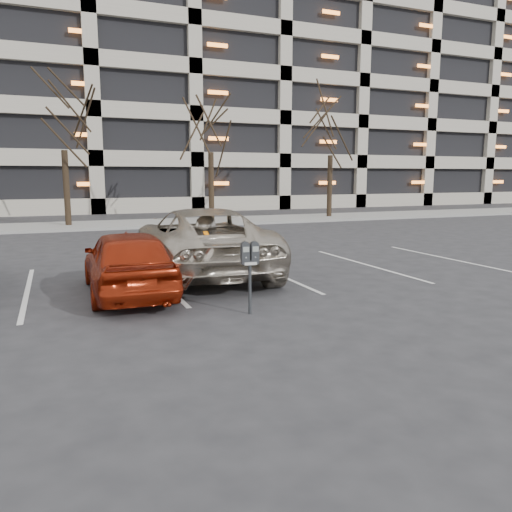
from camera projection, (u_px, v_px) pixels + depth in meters
name	position (u px, v px, depth m)	size (l,w,h in m)	color
ground	(254.00, 298.00, 9.86)	(140.00, 140.00, 0.00)	#28282B
sidewalk	(134.00, 224.00, 24.50)	(80.00, 4.00, 0.12)	gray
stall_lines	(161.00, 281.00, 11.45)	(16.90, 5.20, 0.00)	silver
parking_garage	(238.00, 97.00, 43.82)	(52.00, 20.00, 19.00)	black
tree_b	(61.00, 101.00, 22.50)	(3.49, 3.49, 7.92)	black
tree_c	(210.00, 108.00, 25.08)	(3.51, 3.51, 7.99)	black
tree_d	(331.00, 116.00, 27.68)	(3.47, 3.47, 7.88)	black
parking_meter	(250.00, 260.00, 8.56)	(0.33, 0.14, 1.25)	black
suv_silver	(202.00, 241.00, 12.23)	(3.10, 6.02, 1.63)	#BCB1A0
car_red	(128.00, 261.00, 10.06)	(1.60, 3.98, 1.36)	#99240D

